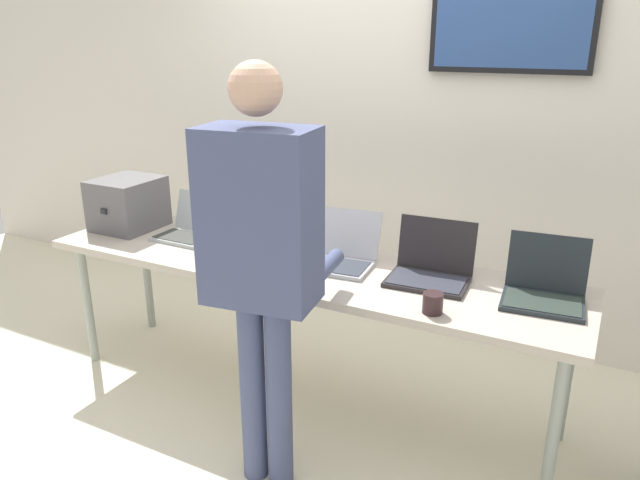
{
  "coord_description": "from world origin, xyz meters",
  "views": [
    {
      "loc": [
        1.39,
        -2.46,
        1.88
      ],
      "look_at": [
        0.12,
        -0.01,
        0.93
      ],
      "focal_mm": 33.47,
      "sensor_mm": 36.0,
      "label": 1
    }
  ],
  "objects_px": {
    "laptop_station_1": "(266,238)",
    "laptop_station_2": "(341,253)",
    "equipment_box": "(128,203)",
    "coffee_mug": "(433,303)",
    "laptop_station_3": "(431,267)",
    "workbench": "(300,272)",
    "laptop_station_0": "(190,227)",
    "laptop_station_4": "(544,287)",
    "person": "(262,247)"
  },
  "relations": [
    {
      "from": "laptop_station_1",
      "to": "laptop_station_3",
      "type": "height_order",
      "value": "laptop_station_3"
    },
    {
      "from": "workbench",
      "to": "coffee_mug",
      "type": "height_order",
      "value": "coffee_mug"
    },
    {
      "from": "laptop_station_0",
      "to": "workbench",
      "type": "bearing_deg",
      "value": -5.09
    },
    {
      "from": "laptop_station_4",
      "to": "coffee_mug",
      "type": "xyz_separation_m",
      "value": [
        -0.39,
        -0.34,
        -0.02
      ]
    },
    {
      "from": "laptop_station_2",
      "to": "coffee_mug",
      "type": "xyz_separation_m",
      "value": [
        0.58,
        -0.33,
        -0.01
      ]
    },
    {
      "from": "laptop_station_3",
      "to": "laptop_station_4",
      "type": "distance_m",
      "value": 0.51
    },
    {
      "from": "laptop_station_2",
      "to": "laptop_station_3",
      "type": "height_order",
      "value": "laptop_station_3"
    },
    {
      "from": "equipment_box",
      "to": "laptop_station_3",
      "type": "height_order",
      "value": "equipment_box"
    },
    {
      "from": "person",
      "to": "coffee_mug",
      "type": "xyz_separation_m",
      "value": [
        0.59,
        0.37,
        -0.27
      ]
    },
    {
      "from": "laptop_station_1",
      "to": "laptop_station_3",
      "type": "xyz_separation_m",
      "value": [
        0.93,
        -0.02,
        0.0
      ]
    },
    {
      "from": "laptop_station_0",
      "to": "laptop_station_1",
      "type": "height_order",
      "value": "laptop_station_1"
    },
    {
      "from": "laptop_station_0",
      "to": "laptop_station_3",
      "type": "height_order",
      "value": "laptop_station_3"
    },
    {
      "from": "equipment_box",
      "to": "laptop_station_0",
      "type": "xyz_separation_m",
      "value": [
        0.43,
        0.03,
        -0.09
      ]
    },
    {
      "from": "workbench",
      "to": "coffee_mug",
      "type": "xyz_separation_m",
      "value": [
        0.77,
        -0.25,
        0.1
      ]
    },
    {
      "from": "equipment_box",
      "to": "workbench",
      "type": "bearing_deg",
      "value": -1.81
    },
    {
      "from": "coffee_mug",
      "to": "equipment_box",
      "type": "bearing_deg",
      "value": 171.65
    },
    {
      "from": "laptop_station_2",
      "to": "person",
      "type": "xyz_separation_m",
      "value": [
        -0.01,
        -0.7,
        0.26
      ]
    },
    {
      "from": "laptop_station_1",
      "to": "laptop_station_2",
      "type": "height_order",
      "value": "same"
    },
    {
      "from": "laptop_station_0",
      "to": "laptop_station_3",
      "type": "relative_size",
      "value": 0.83
    },
    {
      "from": "laptop_station_0",
      "to": "laptop_station_4",
      "type": "height_order",
      "value": "laptop_station_4"
    },
    {
      "from": "workbench",
      "to": "equipment_box",
      "type": "xyz_separation_m",
      "value": [
        -1.19,
        0.04,
        0.2
      ]
    },
    {
      "from": "workbench",
      "to": "laptop_station_2",
      "type": "xyz_separation_m",
      "value": [
        0.2,
        0.08,
        0.11
      ]
    },
    {
      "from": "laptop_station_1",
      "to": "laptop_station_2",
      "type": "distance_m",
      "value": 0.47
    },
    {
      "from": "laptop_station_1",
      "to": "laptop_station_4",
      "type": "distance_m",
      "value": 1.44
    },
    {
      "from": "equipment_box",
      "to": "laptop_station_4",
      "type": "xyz_separation_m",
      "value": [
        2.35,
        0.05,
        -0.09
      ]
    },
    {
      "from": "laptop_station_0",
      "to": "laptop_station_1",
      "type": "distance_m",
      "value": 0.49
    },
    {
      "from": "equipment_box",
      "to": "coffee_mug",
      "type": "relative_size",
      "value": 4.33
    },
    {
      "from": "laptop_station_3",
      "to": "person",
      "type": "height_order",
      "value": "person"
    },
    {
      "from": "workbench",
      "to": "laptop_station_0",
      "type": "xyz_separation_m",
      "value": [
        -0.76,
        0.07,
        0.11
      ]
    },
    {
      "from": "workbench",
      "to": "equipment_box",
      "type": "bearing_deg",
      "value": 178.19
    },
    {
      "from": "laptop_station_2",
      "to": "laptop_station_4",
      "type": "distance_m",
      "value": 0.97
    },
    {
      "from": "laptop_station_1",
      "to": "coffee_mug",
      "type": "height_order",
      "value": "laptop_station_1"
    },
    {
      "from": "laptop_station_3",
      "to": "laptop_station_4",
      "type": "bearing_deg",
      "value": -0.04
    },
    {
      "from": "workbench",
      "to": "laptop_station_2",
      "type": "relative_size",
      "value": 7.45
    },
    {
      "from": "workbench",
      "to": "laptop_station_0",
      "type": "bearing_deg",
      "value": 174.91
    },
    {
      "from": "laptop_station_1",
      "to": "laptop_station_3",
      "type": "relative_size",
      "value": 1.08
    },
    {
      "from": "laptop_station_0",
      "to": "laptop_station_1",
      "type": "bearing_deg",
      "value": 4.96
    },
    {
      "from": "workbench",
      "to": "coffee_mug",
      "type": "distance_m",
      "value": 0.82
    },
    {
      "from": "equipment_box",
      "to": "laptop_station_0",
      "type": "height_order",
      "value": "equipment_box"
    },
    {
      "from": "laptop_station_0",
      "to": "laptop_station_2",
      "type": "distance_m",
      "value": 0.95
    },
    {
      "from": "coffee_mug",
      "to": "laptop_station_0",
      "type": "bearing_deg",
      "value": 168.29
    },
    {
      "from": "laptop_station_4",
      "to": "person",
      "type": "xyz_separation_m",
      "value": [
        -0.99,
        -0.71,
        0.25
      ]
    },
    {
      "from": "laptop_station_1",
      "to": "coffee_mug",
      "type": "distance_m",
      "value": 1.11
    },
    {
      "from": "equipment_box",
      "to": "person",
      "type": "bearing_deg",
      "value": -25.76
    },
    {
      "from": "laptop_station_0",
      "to": "coffee_mug",
      "type": "xyz_separation_m",
      "value": [
        1.53,
        -0.32,
        -0.01
      ]
    },
    {
      "from": "laptop_station_1",
      "to": "person",
      "type": "bearing_deg",
      "value": -58.2
    },
    {
      "from": "laptop_station_3",
      "to": "laptop_station_0",
      "type": "bearing_deg",
      "value": -179.07
    },
    {
      "from": "workbench",
      "to": "laptop_station_2",
      "type": "height_order",
      "value": "laptop_station_2"
    },
    {
      "from": "workbench",
      "to": "laptop_station_2",
      "type": "bearing_deg",
      "value": 21.4
    },
    {
      "from": "workbench",
      "to": "laptop_station_3",
      "type": "xyz_separation_m",
      "value": [
        0.66,
        0.09,
        0.12
      ]
    }
  ]
}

